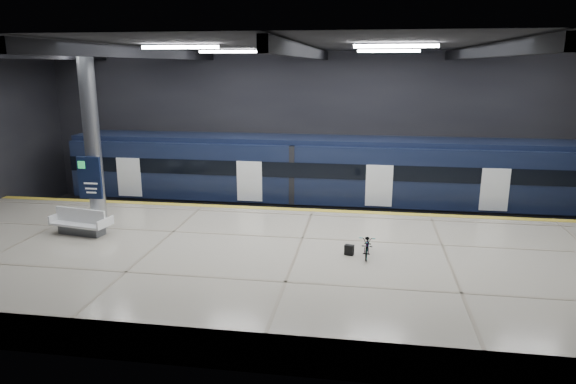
# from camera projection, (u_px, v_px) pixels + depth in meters

# --- Properties ---
(ground) EXTENTS (30.00, 30.00, 0.00)m
(ground) POSITION_uv_depth(u_px,v_px,m) (305.00, 256.00, 20.16)
(ground) COLOR black
(ground) RESTS_ON ground
(room_shell) EXTENTS (30.10, 16.10, 8.05)m
(room_shell) POSITION_uv_depth(u_px,v_px,m) (307.00, 110.00, 18.79)
(room_shell) COLOR black
(room_shell) RESTS_ON ground
(platform) EXTENTS (30.00, 11.00, 1.10)m
(platform) POSITION_uv_depth(u_px,v_px,m) (297.00, 267.00, 17.63)
(platform) COLOR beige
(platform) RESTS_ON ground
(safety_strip) EXTENTS (30.00, 0.40, 0.01)m
(safety_strip) POSITION_uv_depth(u_px,v_px,m) (313.00, 210.00, 22.53)
(safety_strip) COLOR gold
(safety_strip) RESTS_ON platform
(rails) EXTENTS (30.00, 1.52, 0.16)m
(rails) POSITION_uv_depth(u_px,v_px,m) (319.00, 215.00, 25.42)
(rails) COLOR gray
(rails) RESTS_ON ground
(train) EXTENTS (29.40, 2.84, 3.79)m
(train) POSITION_uv_depth(u_px,v_px,m) (353.00, 177.00, 24.70)
(train) COLOR black
(train) RESTS_ON ground
(bench) EXTENTS (2.37, 1.30, 0.99)m
(bench) POSITION_uv_depth(u_px,v_px,m) (82.00, 225.00, 19.31)
(bench) COLOR #595B60
(bench) RESTS_ON platform
(bicycle) EXTENTS (0.57, 1.49, 0.77)m
(bicycle) POSITION_uv_depth(u_px,v_px,m) (367.00, 245.00, 17.07)
(bicycle) COLOR #99999E
(bicycle) RESTS_ON platform
(pannier_bag) EXTENTS (0.34, 0.25, 0.35)m
(pannier_bag) POSITION_uv_depth(u_px,v_px,m) (349.00, 250.00, 17.21)
(pannier_bag) COLOR black
(pannier_bag) RESTS_ON platform
(info_column) EXTENTS (0.90, 0.78, 6.90)m
(info_column) POSITION_uv_depth(u_px,v_px,m) (92.00, 143.00, 19.28)
(info_column) COLOR #9EA0A5
(info_column) RESTS_ON platform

